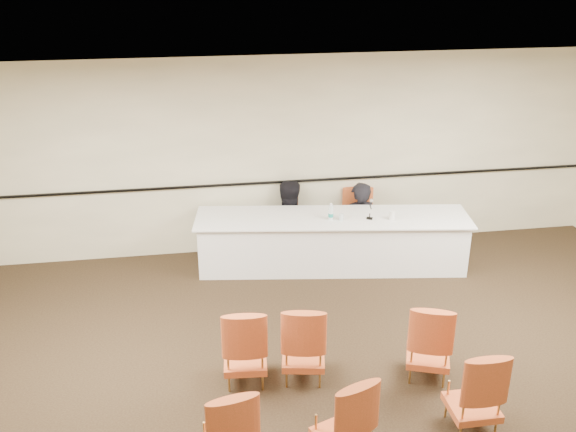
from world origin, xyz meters
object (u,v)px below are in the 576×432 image
object	(u,v)px
microphone	(370,211)
aud_chair_back_mid	(343,417)
water_bottle	(331,212)
coffee_cup	(392,216)
panelist_main	(358,232)
aud_chair_back_left	(228,428)
aud_chair_back_right	(474,388)
aud_chair_front_mid	(304,341)
aud_chair_front_left	(245,344)
panelist_main_chair	(358,221)
panel_table	(332,242)
panelist_second_chair	(287,222)
aud_chair_front_right	(429,339)
panelist_second	(287,233)
drinking_glass	(341,217)

from	to	relation	value
microphone	aud_chair_back_mid	xyz separation A→B (m)	(-1.26, -3.66, -0.45)
water_bottle	coffee_cup	bearing A→B (deg)	-9.88
panelist_main	aud_chair_back_left	distance (m)	4.90
aud_chair_back_right	aud_chair_front_mid	bearing A→B (deg)	144.93
aud_chair_front_left	microphone	bearing A→B (deg)	54.13
aud_chair_back_left	aud_chair_back_mid	distance (m)	1.05
panelist_main_chair	aud_chair_back_mid	world-z (taller)	same
microphone	aud_chair_front_left	bearing A→B (deg)	-108.01
aud_chair_front_left	aud_chair_back_mid	xyz separation A→B (m)	(0.77, -1.30, 0.00)
coffee_cup	aud_chair_back_mid	bearing A→B (deg)	-113.70
panel_table	coffee_cup	size ratio (longest dim) A/B	29.17
panelist_second_chair	aud_chair_front_left	xyz separation A→B (m)	(-0.96, -3.18, 0.00)
aud_chair_back_left	aud_chair_front_right	bearing A→B (deg)	13.69
aud_chair_front_mid	aud_chair_back_right	bearing A→B (deg)	-24.73
panelist_second	aud_chair_front_mid	size ratio (longest dim) A/B	1.82
panelist_second_chair	aud_chair_front_mid	xyz separation A→B (m)	(-0.33, -3.22, 0.00)
panelist_second_chair	microphone	size ratio (longest dim) A/B	3.64
panelist_main_chair	aud_chair_back_right	bearing A→B (deg)	-81.17
microphone	water_bottle	bearing A→B (deg)	-164.08
water_bottle	panel_table	bearing A→B (deg)	60.36
panel_table	panelist_main_chair	world-z (taller)	panelist_main_chair
panelist_main_chair	microphone	world-z (taller)	microphone
aud_chair_front_left	aud_chair_back_left	distance (m)	1.30
panelist_main	aud_chair_front_left	xyz separation A→B (m)	(-2.06, -3.03, 0.18)
panel_table	water_bottle	size ratio (longest dim) A/B	15.94
panelist_main_chair	aud_chair_back_mid	xyz separation A→B (m)	(-1.29, -4.32, 0.00)
panel_table	aud_chair_front_mid	size ratio (longest dim) A/B	4.18
panelist_main	panelist_main_chair	world-z (taller)	panelist_main
panelist_main_chair	panelist_second	size ratio (longest dim) A/B	0.55
panelist_second_chair	aud_chair_back_left	size ratio (longest dim) A/B	1.00
aud_chair_front_right	microphone	bearing A→B (deg)	109.00
panelist_second_chair	panelist_main_chair	bearing A→B (deg)	0.00
coffee_cup	panelist_second	bearing A→B (deg)	146.78
drinking_glass	aud_chair_back_left	bearing A→B (deg)	-117.47
panelist_main	panel_table	bearing A→B (deg)	33.79
panelist_main	coffee_cup	xyz separation A→B (m)	(0.28, -0.75, 0.57)
drinking_glass	aud_chair_back_mid	xyz separation A→B (m)	(-0.85, -3.68, -0.37)
panel_table	aud_chair_front_mid	bearing A→B (deg)	-101.35
aud_chair_back_mid	aud_chair_back_right	world-z (taller)	same
coffee_cup	aud_chair_front_mid	xyz separation A→B (m)	(-1.71, -2.32, -0.39)
panelist_main	panelist_second	distance (m)	1.11
panelist_main	panelist_main_chair	distance (m)	0.18
coffee_cup	aud_chair_front_right	bearing A→B (deg)	-97.91
panelist_main_chair	aud_chair_front_mid	bearing A→B (deg)	-107.02
panelist_main	microphone	xyz separation A→B (m)	(-0.03, -0.67, 0.64)
aud_chair_front_left	aud_chair_back_left	size ratio (longest dim) A/B	1.00
water_bottle	aud_chair_front_mid	world-z (taller)	water_bottle
water_bottle	aud_chair_back_left	distance (m)	4.12
panelist_second_chair	drinking_glass	bearing A→B (deg)	-42.56
water_bottle	drinking_glass	size ratio (longest dim) A/B	2.49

